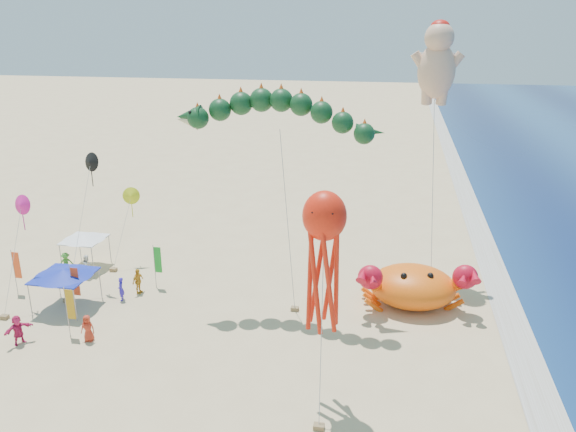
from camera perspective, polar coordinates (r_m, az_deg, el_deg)
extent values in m
plane|color=#D1B784|center=(34.85, 2.65, -11.44)|extent=(320.00, 320.00, 0.00)
plane|color=silver|center=(35.44, 22.69, -12.46)|extent=(320.00, 320.00, 0.00)
ellipsoid|color=#FB5F0D|center=(37.91, 12.54, -6.98)|extent=(6.41, 5.65, 2.68)
sphere|color=#B80B23|center=(36.38, 7.96, -5.76)|extent=(1.59, 1.59, 1.59)
sphere|color=black|center=(36.53, 11.36, -5.86)|extent=(0.41, 0.41, 0.41)
sphere|color=#B80B23|center=(36.65, 17.39, -6.31)|extent=(1.59, 1.59, 1.59)
sphere|color=black|center=(36.61, 14.01, -6.01)|extent=(0.41, 0.41, 0.41)
cone|color=#0E3619|center=(35.32, -9.87, 10.05)|extent=(1.66, 1.23, 1.36)
cylinder|color=#B2B2B2|center=(34.91, -0.05, -0.66)|extent=(1.14, 0.74, 11.52)
cube|color=olive|center=(36.85, 0.69, -9.40)|extent=(0.50, 0.35, 0.25)
ellipsoid|color=#E4AE8B|center=(40.44, 14.84, 14.06)|extent=(2.52, 2.08, 3.71)
sphere|color=#E4AE8B|center=(40.11, 15.13, 17.11)|extent=(1.94, 1.94, 1.94)
ellipsoid|color=red|center=(40.22, 15.20, 18.09)|extent=(1.26, 1.26, 0.88)
cylinder|color=#B2B2B2|center=(39.49, 14.48, 2.17)|extent=(0.62, 4.83, 13.00)
cube|color=olive|center=(39.62, 14.29, -7.90)|extent=(0.50, 0.35, 0.25)
ellipsoid|color=red|center=(25.06, 3.72, 0.01)|extent=(2.01, 1.81, 2.32)
cylinder|color=#B2B2B2|center=(25.99, 3.42, -11.38)|extent=(0.32, 2.54, 8.67)
cube|color=olive|center=(27.45, 3.15, -20.60)|extent=(0.50, 0.35, 0.25)
cylinder|color=gray|center=(39.27, -24.74, -7.80)|extent=(0.06, 0.06, 2.20)
cylinder|color=gray|center=(37.61, -20.82, -8.45)|extent=(0.06, 0.06, 2.20)
cylinder|color=gray|center=(41.56, -22.30, -6.00)|extent=(0.06, 0.06, 2.20)
cylinder|color=gray|center=(39.99, -18.52, -6.52)|extent=(0.06, 0.06, 2.20)
cube|color=#1224A4|center=(39.11, -21.79, -5.66)|extent=(3.36, 3.36, 0.08)
cone|color=#1224A4|center=(39.02, -21.84, -5.34)|extent=(3.70, 3.70, 0.45)
cylinder|color=gray|center=(45.09, -22.07, -4.04)|extent=(0.06, 0.06, 2.20)
cylinder|color=gray|center=(43.77, -19.22, -4.37)|extent=(0.06, 0.06, 2.20)
cylinder|color=gray|center=(47.09, -20.41, -2.87)|extent=(0.06, 0.06, 2.20)
cylinder|color=gray|center=(45.83, -17.65, -3.15)|extent=(0.06, 0.06, 2.20)
cube|color=white|center=(45.02, -20.00, -2.25)|extent=(2.82, 2.82, 0.08)
cone|color=white|center=(44.94, -20.03, -1.97)|extent=(3.10, 3.10, 0.45)
cylinder|color=gray|center=(35.85, -21.54, -9.02)|extent=(0.05, 0.05, 3.20)
cube|color=#C38C17|center=(35.49, -21.25, -8.37)|extent=(0.50, 0.04, 1.90)
cylinder|color=gray|center=(38.68, -21.06, -6.88)|extent=(0.05, 0.05, 3.20)
cube|color=red|center=(38.34, -20.79, -6.26)|extent=(0.50, 0.04, 1.90)
cylinder|color=gray|center=(42.78, -26.05, -5.10)|extent=(0.05, 0.05, 3.20)
cube|color=#F84A1B|center=(42.43, -25.84, -4.53)|extent=(0.50, 0.04, 1.90)
cylinder|color=gray|center=(40.41, -13.39, -4.98)|extent=(0.05, 0.05, 3.20)
cube|color=green|center=(40.10, -13.08, -4.36)|extent=(0.50, 0.04, 1.90)
imported|color=#37812B|center=(44.79, -21.62, -4.49)|extent=(1.23, 1.20, 1.68)
imported|color=#3222C7|center=(39.46, -16.61, -7.12)|extent=(0.57, 0.69, 1.63)
imported|color=#C31F58|center=(36.50, -25.75, -10.36)|extent=(1.33, 1.69, 1.79)
imported|color=gold|center=(40.10, -14.99, -6.40)|extent=(0.66, 1.12, 1.80)
imported|color=#B9321D|center=(35.29, -19.68, -10.69)|extent=(0.86, 0.62, 1.64)
imported|color=white|center=(43.61, -19.70, -4.82)|extent=(0.72, 0.90, 1.77)
cone|color=#E2198C|center=(39.38, -25.48, 1.03)|extent=(1.30, 0.51, 1.32)
cylinder|color=#B2B2B2|center=(39.18, -25.77, -4.33)|extent=(0.55, 3.04, 6.52)
cube|color=olive|center=(39.29, -26.07, -9.59)|extent=(0.50, 0.35, 0.25)
cone|color=#D2DE18|center=(44.08, -15.67, 1.98)|extent=(1.30, 0.51, 1.32)
cylinder|color=#B2B2B2|center=(43.52, -15.94, -1.92)|extent=(0.55, 3.04, 5.09)
cube|color=olive|center=(43.14, -16.22, -5.81)|extent=(0.50, 0.35, 0.25)
cone|color=black|center=(40.18, -19.44, 5.20)|extent=(1.30, 0.51, 1.32)
cylinder|color=#B2B2B2|center=(40.02, -19.51, -1.43)|extent=(0.55, 3.04, 8.59)
cube|color=olive|center=(40.36, -19.60, -7.94)|extent=(0.50, 0.35, 0.25)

